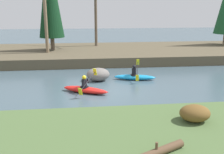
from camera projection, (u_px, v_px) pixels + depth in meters
The scene contains 8 objects.
ground_plane at pixel (100, 92), 14.93m from camera, with size 90.00×90.00×0.00m, color #425660.
riverbank_far at pixel (93, 53), 24.83m from camera, with size 44.00×9.36×0.79m.
bare_tree_upstream at pixel (45, 9), 22.10m from camera, with size 4.31×4.26×7.89m.
bare_tree_mid_upstream at pixel (96, 14), 26.24m from camera, with size 3.73×3.68×6.78m.
shrub_clump_second at pixel (195, 113), 9.65m from camera, with size 1.14×0.95×0.62m.
kayaker_lead at pixel (135, 76), 17.30m from camera, with size 2.79×2.06×1.20m.
kayaker_middle at pixel (86, 89), 14.67m from camera, with size 2.68×1.93×1.20m.
boulder_midstream at pixel (98, 74), 17.01m from camera, with size 1.50×1.17×0.85m.
Camera 1 is at (-0.88, -14.19, 4.68)m, focal length 42.00 mm.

